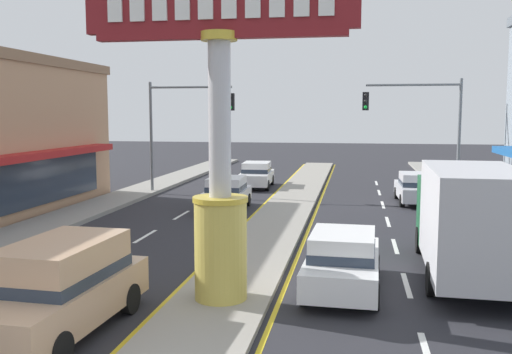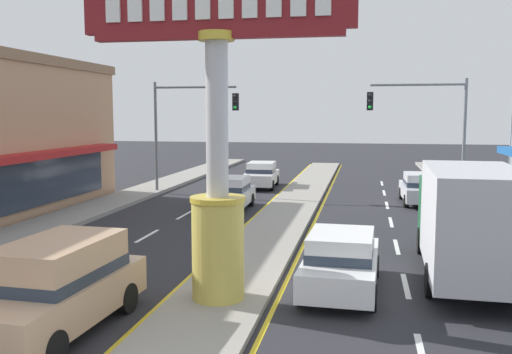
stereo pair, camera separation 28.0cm
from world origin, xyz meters
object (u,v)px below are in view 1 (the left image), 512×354
object	(u,v)px
sedan_far_right_lane	(343,260)
sedan_near_left_lane	(256,174)
district_sign	(220,149)
traffic_light_left_side	(181,118)
sedan_far_left_oncoming	(416,188)
sedan_mid_left_lane	(226,193)
box_truck_near_right_lane	(467,218)
traffic_light_right_side	(423,118)
suv_kerb_right	(60,286)

from	to	relation	value
sedan_far_right_lane	sedan_near_left_lane	distance (m)	20.17
district_sign	traffic_light_left_side	xyz separation A→B (m)	(-6.39, 17.33, 0.57)
sedan_far_left_oncoming	sedan_mid_left_lane	bearing A→B (deg)	-158.12
box_truck_near_right_lane	sedan_near_left_lane	distance (m)	19.96
district_sign	sedan_far_right_lane	bearing A→B (deg)	28.44
traffic_light_left_side	sedan_far_left_oncoming	xyz separation A→B (m)	(12.51, -1.06, -3.46)
traffic_light_right_side	suv_kerb_right	xyz separation A→B (m)	(-9.20, -19.12, -3.26)
district_sign	sedan_far_right_lane	distance (m)	4.31
sedan_near_left_lane	suv_kerb_right	xyz separation A→B (m)	(0.01, -23.18, 0.20)
traffic_light_left_side	box_truck_near_right_lane	world-z (taller)	traffic_light_left_side
traffic_light_right_side	box_truck_near_right_lane	world-z (taller)	traffic_light_right_side
sedan_near_left_lane	sedan_far_left_oncoming	xyz separation A→B (m)	(8.92, -4.62, 0.00)
district_sign	suv_kerb_right	size ratio (longest dim) A/B	1.59
sedan_far_right_lane	sedan_near_left_lane	size ratio (longest dim) A/B	1.00
traffic_light_right_side	sedan_far_left_oncoming	size ratio (longest dim) A/B	1.43
box_truck_near_right_lane	sedan_far_right_lane	distance (m)	3.70
traffic_light_left_side	box_truck_near_right_lane	xyz separation A→B (m)	(12.45, -14.29, -2.55)
traffic_light_left_side	traffic_light_right_side	world-z (taller)	same
sedan_near_left_lane	sedan_mid_left_lane	world-z (taller)	same
box_truck_near_right_lane	sedan_far_left_oncoming	bearing A→B (deg)	89.76
suv_kerb_right	traffic_light_left_side	bearing A→B (deg)	100.37
district_sign	traffic_light_left_side	distance (m)	18.48
box_truck_near_right_lane	suv_kerb_right	world-z (taller)	box_truck_near_right_lane
sedan_far_left_oncoming	suv_kerb_right	xyz separation A→B (m)	(-8.92, -18.56, 0.20)
district_sign	suv_kerb_right	world-z (taller)	district_sign
sedan_mid_left_lane	sedan_far_left_oncoming	size ratio (longest dim) A/B	1.00
sedan_far_right_lane	sedan_mid_left_lane	bearing A→B (deg)	116.71
district_sign	sedan_far_left_oncoming	bearing A→B (deg)	69.42
district_sign	traffic_light_left_side	world-z (taller)	district_sign
district_sign	sedan_near_left_lane	size ratio (longest dim) A/B	1.70
district_sign	traffic_light_left_side	bearing A→B (deg)	110.25
traffic_light_right_side	sedan_mid_left_lane	bearing A→B (deg)	-155.74
box_truck_near_right_lane	sedan_mid_left_lane	size ratio (longest dim) A/B	1.60
sedan_far_right_lane	sedan_near_left_lane	bearing A→B (deg)	106.17
sedan_mid_left_lane	suv_kerb_right	xyz separation A→B (m)	(0.01, -14.97, 0.20)
box_truck_near_right_lane	sedan_near_left_lane	world-z (taller)	box_truck_near_right_lane
traffic_light_left_side	sedan_far_left_oncoming	world-z (taller)	traffic_light_left_side
suv_kerb_right	box_truck_near_right_lane	bearing A→B (deg)	31.00
sedan_near_left_lane	sedan_far_right_lane	bearing A→B (deg)	-73.83
district_sign	box_truck_near_right_lane	bearing A→B (deg)	26.67
sedan_far_left_oncoming	sedan_near_left_lane	bearing A→B (deg)	152.61
box_truck_near_right_lane	sedan_far_left_oncoming	distance (m)	13.26
traffic_light_left_side	sedan_far_right_lane	size ratio (longest dim) A/B	1.42
district_sign	box_truck_near_right_lane	distance (m)	7.06
traffic_light_left_side	sedan_far_left_oncoming	size ratio (longest dim) A/B	1.43
box_truck_near_right_lane	suv_kerb_right	bearing A→B (deg)	-149.00
traffic_light_right_side	sedan_near_left_lane	distance (m)	10.64
sedan_far_left_oncoming	suv_kerb_right	bearing A→B (deg)	-115.67
traffic_light_left_side	suv_kerb_right	xyz separation A→B (m)	(3.59, -19.62, -3.26)
traffic_light_right_side	box_truck_near_right_lane	xyz separation A→B (m)	(-0.34, -13.80, -2.55)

